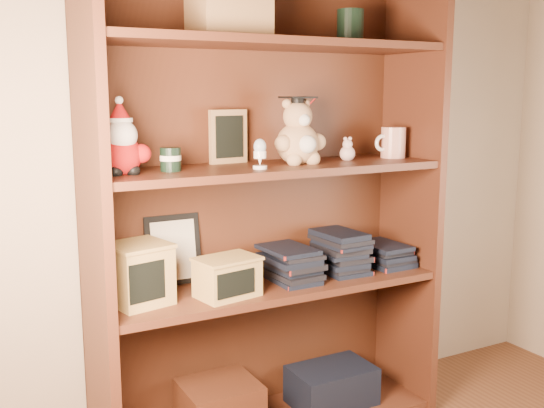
{
  "coord_description": "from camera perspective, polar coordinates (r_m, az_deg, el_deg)",
  "views": [
    {
      "loc": [
        -0.87,
        -0.52,
        1.19
      ],
      "look_at": [
        0.11,
        1.3,
        0.82
      ],
      "focal_mm": 42.0,
      "sensor_mm": 36.0,
      "label": 1
    }
  ],
  "objects": [
    {
      "name": "bookcase",
      "position": [
        2.16,
        -0.7,
        -0.88
      ],
      "size": [
        1.2,
        0.35,
        1.6
      ],
      "color": "#4F2616",
      "rests_on": "ground"
    },
    {
      "name": "shelf_lower",
      "position": [
        2.17,
        0.0,
        -7.35
      ],
      "size": [
        1.14,
        0.33,
        0.02
      ],
      "color": "#4F2616",
      "rests_on": "ground"
    },
    {
      "name": "shelf_upper",
      "position": [
        2.09,
        0.0,
        3.17
      ],
      "size": [
        1.14,
        0.33,
        0.02
      ],
      "color": "#4F2616",
      "rests_on": "ground"
    },
    {
      "name": "santa_plush",
      "position": [
        1.89,
        -13.34,
        5.14
      ],
      "size": [
        0.16,
        0.12,
        0.23
      ],
      "color": "#A50F0F",
      "rests_on": "shelf_upper"
    },
    {
      "name": "teachers_tin",
      "position": [
        1.95,
        -9.08,
        4.0
      ],
      "size": [
        0.06,
        0.06,
        0.07
      ],
      "color": "black",
      "rests_on": "shelf_upper"
    },
    {
      "name": "chalkboard_plaque",
      "position": [
        2.14,
        -3.95,
        5.97
      ],
      "size": [
        0.14,
        0.08,
        0.18
      ],
      "color": "#9E7547",
      "rests_on": "shelf_upper"
    },
    {
      "name": "egg_cup",
      "position": [
        1.98,
        -1.09,
        4.63
      ],
      "size": [
        0.04,
        0.04,
        0.09
      ],
      "color": "white",
      "rests_on": "shelf_upper"
    },
    {
      "name": "grad_teddy_bear",
      "position": [
        2.12,
        2.4,
        5.97
      ],
      "size": [
        0.19,
        0.16,
        0.23
      ],
      "color": "tan",
      "rests_on": "shelf_upper"
    },
    {
      "name": "pink_figurine",
      "position": [
        2.24,
        6.78,
        4.72
      ],
      "size": [
        0.05,
        0.05,
        0.09
      ],
      "color": "beige",
      "rests_on": "shelf_upper"
    },
    {
      "name": "teacher_mug",
      "position": [
        2.36,
        10.76,
        5.44
      ],
      "size": [
        0.13,
        0.09,
        0.11
      ],
      "color": "silver",
      "rests_on": "shelf_upper"
    },
    {
      "name": "certificate_frame",
      "position": [
        2.15,
        -8.85,
        -4.09
      ],
      "size": [
        0.19,
        0.05,
        0.24
      ],
      "color": "black",
      "rests_on": "shelf_lower"
    },
    {
      "name": "treats_box",
      "position": [
        1.98,
        -11.84,
        -6.1
      ],
      "size": [
        0.21,
        0.21,
        0.19
      ],
      "color": "tan",
      "rests_on": "shelf_lower"
    },
    {
      "name": "pencils_box",
      "position": [
        2.01,
        -4.02,
        -6.51
      ],
      "size": [
        0.21,
        0.17,
        0.13
      ],
      "color": "tan",
      "rests_on": "shelf_lower"
    },
    {
      "name": "book_stack_left",
      "position": [
        2.19,
        1.67,
        -5.37
      ],
      "size": [
        0.14,
        0.2,
        0.11
      ],
      "color": "black",
      "rests_on": "shelf_lower"
    },
    {
      "name": "book_stack_mid",
      "position": [
        2.29,
        6.14,
        -4.31
      ],
      "size": [
        0.14,
        0.2,
        0.14
      ],
      "color": "black",
      "rests_on": "shelf_lower"
    },
    {
      "name": "book_stack_right",
      "position": [
        2.41,
        9.98,
        -4.47
      ],
      "size": [
        0.14,
        0.2,
        0.08
      ],
      "color": "black",
      "rests_on": "shelf_lower"
    }
  ]
}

